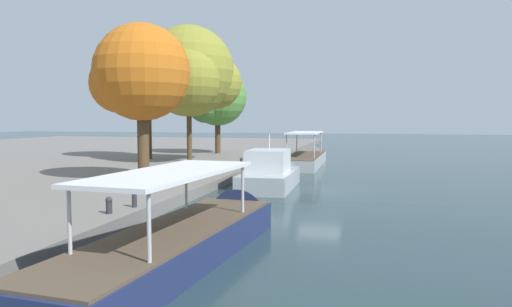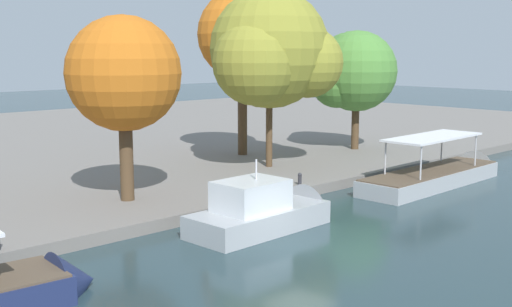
{
  "view_description": "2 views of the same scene",
  "coord_description": "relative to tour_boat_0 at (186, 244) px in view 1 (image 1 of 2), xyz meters",
  "views": [
    {
      "loc": [
        -28.43,
        -3.11,
        4.34
      ],
      "look_at": [
        3.24,
        4.67,
        1.95
      ],
      "focal_mm": 33.8,
      "sensor_mm": 36.0,
      "label": 1
    },
    {
      "loc": [
        -19.59,
        -17.73,
        8.25
      ],
      "look_at": [
        4.55,
        7.52,
        2.66
      ],
      "focal_mm": 45.48,
      "sensor_mm": 36.0,
      "label": 2
    }
  ],
  "objects": [
    {
      "name": "mooring_bollard_2",
      "position": [
        21.91,
        4.3,
        0.59
      ],
      "size": [
        0.24,
        0.24,
        0.71
      ],
      "color": "#2D2D33",
      "rests_on": "dock_promenade"
    },
    {
      "name": "tree_5",
      "position": [
        26.98,
        14.59,
        8.85
      ],
      "size": [
        6.52,
        6.52,
        12.04
      ],
      "color": "#4C3823",
      "rests_on": "dock_promenade"
    },
    {
      "name": "mooring_bollard_1",
      "position": [
        2.88,
        4.41,
        0.57
      ],
      "size": [
        0.27,
        0.27,
        0.68
      ],
      "color": "#2D2D33",
      "rests_on": "dock_promenade"
    },
    {
      "name": "tree_1",
      "position": [
        34.98,
        10.96,
        6.26
      ],
      "size": [
        6.45,
        6.32,
        9.16
      ],
      "color": "#4C3823",
      "rests_on": "dock_promenade"
    },
    {
      "name": "tour_boat_2",
      "position": [
        30.59,
        0.45,
        -0.01
      ],
      "size": [
        13.11,
        3.2,
        4.18
      ],
      "rotation": [
        0.0,
        0.0,
        0.02
      ],
      "color": "#9EA3A8",
      "rests_on": "ground_plane"
    },
    {
      "name": "ground_plane",
      "position": [
        14.5,
        -2.57,
        -0.38
      ],
      "size": [
        220.0,
        220.0,
        0.0
      ],
      "primitive_type": "plane",
      "color": "#23383D"
    },
    {
      "name": "tree_2",
      "position": [
        24.65,
        9.35,
        7.64
      ],
      "size": [
        8.57,
        8.02,
        11.62
      ],
      "color": "#4C3823",
      "rests_on": "dock_promenade"
    },
    {
      "name": "tour_boat_0",
      "position": [
        0.0,
        0.0,
        0.0
      ],
      "size": [
        12.63,
        3.63,
        3.77
      ],
      "rotation": [
        0.0,
        0.0,
        -0.08
      ],
      "color": "navy",
      "rests_on": "ground_plane"
    },
    {
      "name": "motor_yacht_1",
      "position": [
        15.66,
        0.59,
        0.26
      ],
      "size": [
        8.01,
        3.12,
        4.44
      ],
      "rotation": [
        0.0,
        0.0,
        0.03
      ],
      "color": "#9EA3A8",
      "rests_on": "ground_plane"
    },
    {
      "name": "mooring_bollard_0",
      "position": [
        4.39,
        4.11,
        0.6
      ],
      "size": [
        0.24,
        0.24,
        0.74
      ],
      "color": "#2D2D33",
      "rests_on": "dock_promenade"
    },
    {
      "name": "tree_0",
      "position": [
        12.76,
        8.11,
        6.62
      ],
      "size": [
        5.83,
        6.2,
        9.42
      ],
      "color": "#4C3823",
      "rests_on": "dock_promenade"
    }
  ]
}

